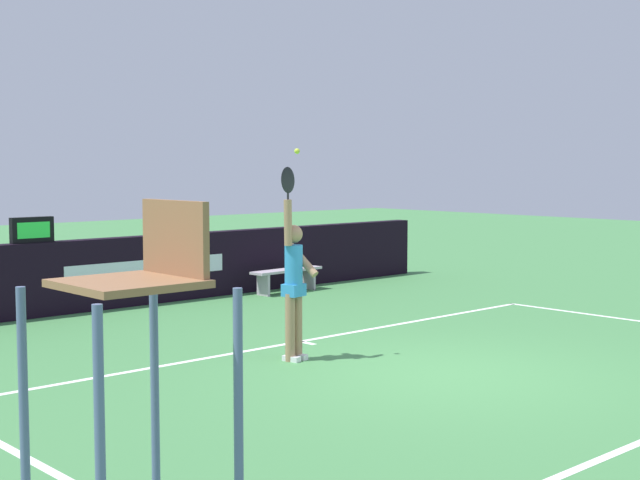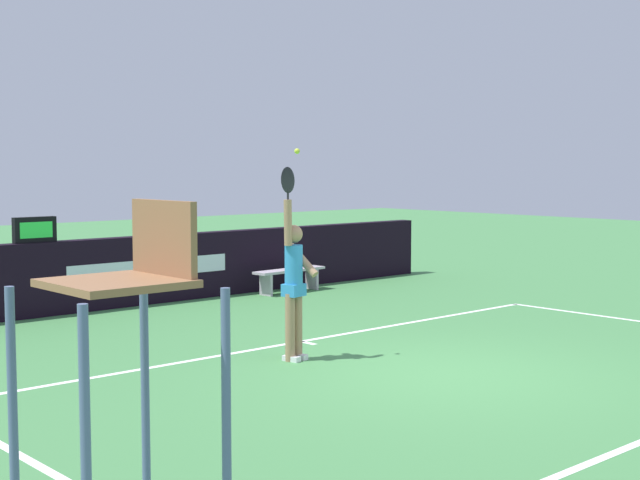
# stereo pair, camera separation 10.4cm
# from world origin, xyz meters

# --- Properties ---
(ground_plane) EXTENTS (60.00, 60.00, 0.00)m
(ground_plane) POSITION_xyz_m (0.00, 0.00, 0.00)
(ground_plane) COLOR #428146
(court_lines) EXTENTS (10.52, 5.80, 0.00)m
(court_lines) POSITION_xyz_m (0.00, -0.13, 0.00)
(court_lines) COLOR white
(court_lines) RESTS_ON ground
(back_wall) EXTENTS (14.59, 0.31, 1.25)m
(back_wall) POSITION_xyz_m (0.00, 7.31, 0.63)
(back_wall) COLOR black
(back_wall) RESTS_ON ground
(speed_display) EXTENTS (0.73, 0.14, 0.43)m
(speed_display) POSITION_xyz_m (-1.90, 7.30, 1.47)
(speed_display) COLOR black
(speed_display) RESTS_ON back_wall
(tennis_player) EXTENTS (0.51, 0.48, 2.55)m
(tennis_player) POSITION_xyz_m (-0.89, 1.82, 1.06)
(tennis_player) COLOR #9E7857
(tennis_player) RESTS_ON ground
(tennis_ball) EXTENTS (0.07, 0.07, 0.07)m
(tennis_ball) POSITION_xyz_m (-0.85, 1.80, 2.73)
(tennis_ball) COLOR #CBE739
(umpire_chair) EXTENTS (0.85, 0.85, 2.37)m
(umpire_chair) POSITION_xyz_m (-6.09, -2.93, 1.57)
(umpire_chair) COLOR slate
(umpire_chair) RESTS_ON ground
(courtside_bench_near) EXTENTS (1.71, 0.48, 0.47)m
(courtside_bench_near) POSITION_xyz_m (3.14, 6.67, 0.37)
(courtside_bench_near) COLOR #B9A8B9
(courtside_bench_near) RESTS_ON ground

